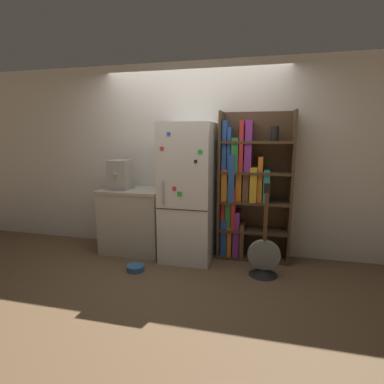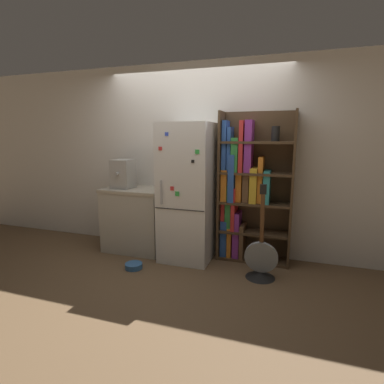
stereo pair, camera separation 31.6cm
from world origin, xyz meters
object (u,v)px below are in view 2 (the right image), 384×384
(refrigerator, at_px, (188,192))
(espresso_machine, at_px, (123,174))
(bookshelf, at_px, (246,189))
(guitar, at_px, (261,264))
(pet_bowl, at_px, (134,266))

(refrigerator, relative_size, espresso_machine, 4.48)
(bookshelf, relative_size, guitar, 1.72)
(refrigerator, relative_size, pet_bowl, 8.27)
(refrigerator, bearing_deg, bookshelf, 15.04)
(refrigerator, distance_m, bookshelf, 0.76)
(espresso_machine, distance_m, pet_bowl, 1.28)
(refrigerator, relative_size, guitar, 1.60)
(refrigerator, height_order, guitar, refrigerator)
(bookshelf, xyz_separation_m, guitar, (0.26, -0.52, -0.78))
(refrigerator, height_order, espresso_machine, refrigerator)
(refrigerator, xyz_separation_m, bookshelf, (0.73, 0.20, 0.05))
(espresso_machine, distance_m, guitar, 2.19)
(refrigerator, bearing_deg, espresso_machine, 179.98)
(bookshelf, height_order, espresso_machine, bookshelf)
(espresso_machine, height_order, guitar, espresso_machine)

